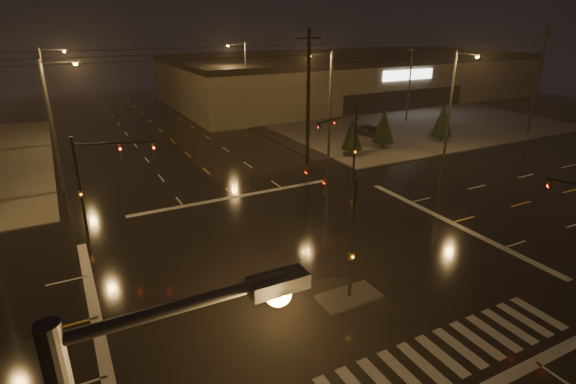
# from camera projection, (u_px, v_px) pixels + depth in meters

# --- Properties ---
(ground) EXTENTS (140.00, 140.00, 0.00)m
(ground) POSITION_uv_depth(u_px,v_px,m) (308.00, 261.00, 24.95)
(ground) COLOR black
(ground) RESTS_ON ground
(sidewalk_ne) EXTENTS (36.00, 36.00, 0.12)m
(sidewalk_ne) POSITION_uv_depth(u_px,v_px,m) (386.00, 116.00, 62.74)
(sidewalk_ne) COLOR #474540
(sidewalk_ne) RESTS_ON ground
(median_island) EXTENTS (3.00, 1.60, 0.15)m
(median_island) POSITION_uv_depth(u_px,v_px,m) (349.00, 297.00, 21.62)
(median_island) COLOR #474540
(median_island) RESTS_ON ground
(crosswalk) EXTENTS (15.00, 2.60, 0.01)m
(crosswalk) POSITION_uv_depth(u_px,v_px,m) (423.00, 364.00, 17.50)
(crosswalk) COLOR beige
(crosswalk) RESTS_ON ground
(stop_bar_far) EXTENTS (16.00, 0.50, 0.01)m
(stop_bar_far) POSITION_uv_depth(u_px,v_px,m) (235.00, 197.00, 34.06)
(stop_bar_far) COLOR beige
(stop_bar_far) RESTS_ON ground
(parking_lot) EXTENTS (50.00, 24.00, 0.08)m
(parking_lot) POSITION_uv_depth(u_px,v_px,m) (424.00, 115.00, 63.25)
(parking_lot) COLOR black
(parking_lot) RESTS_ON ground
(retail_building) EXTENTS (60.20, 28.30, 7.20)m
(retail_building) POSITION_uv_depth(u_px,v_px,m) (351.00, 75.00, 76.78)
(retail_building) COLOR brown
(retail_building) RESTS_ON ground
(signal_mast_median) EXTENTS (0.25, 4.59, 6.00)m
(signal_mast_median) POSITION_uv_depth(u_px,v_px,m) (341.00, 220.00, 21.07)
(signal_mast_median) COLOR black
(signal_mast_median) RESTS_ON ground
(signal_mast_ne) EXTENTS (4.84, 1.86, 6.00)m
(signal_mast_ne) POSITION_uv_depth(u_px,v_px,m) (348.00, 137.00, 36.09)
(signal_mast_ne) COLOR black
(signal_mast_ne) RESTS_ON ground
(signal_mast_nw) EXTENTS (4.84, 1.86, 6.00)m
(signal_mast_nw) POSITION_uv_depth(u_px,v_px,m) (95.00, 171.00, 27.88)
(signal_mast_nw) COLOR black
(signal_mast_nw) RESTS_ON ground
(streetlight_1) EXTENTS (2.77, 0.32, 10.00)m
(streetlight_1) POSITION_uv_depth(u_px,v_px,m) (55.00, 118.00, 32.94)
(streetlight_1) COLOR #38383A
(streetlight_1) RESTS_ON ground
(streetlight_2) EXTENTS (2.77, 0.32, 10.00)m
(streetlight_2) POSITION_uv_depth(u_px,v_px,m) (50.00, 90.00, 46.18)
(streetlight_2) COLOR #38383A
(streetlight_2) RESTS_ON ground
(streetlight_3) EXTENTS (2.77, 0.32, 10.00)m
(streetlight_3) POSITION_uv_depth(u_px,v_px,m) (327.00, 99.00, 40.96)
(streetlight_3) COLOR #38383A
(streetlight_3) RESTS_ON ground
(streetlight_4) EXTENTS (2.77, 0.32, 10.00)m
(streetlight_4) POSITION_uv_depth(u_px,v_px,m) (244.00, 77.00, 57.51)
(streetlight_4) COLOR #38383A
(streetlight_4) RESTS_ON ground
(streetlight_6) EXTENTS (0.32, 2.77, 10.00)m
(streetlight_6) POSITION_uv_depth(u_px,v_px,m) (454.00, 98.00, 41.65)
(streetlight_6) COLOR #38383A
(streetlight_6) RESTS_ON ground
(utility_pole_1) EXTENTS (2.20, 0.32, 12.00)m
(utility_pole_1) POSITION_uv_depth(u_px,v_px,m) (308.00, 102.00, 37.81)
(utility_pole_1) COLOR black
(utility_pole_1) RESTS_ON ground
(utility_pole_2) EXTENTS (2.20, 0.32, 12.00)m
(utility_pole_2) POSITION_uv_depth(u_px,v_px,m) (538.00, 81.00, 50.78)
(utility_pole_2) COLOR black
(utility_pole_2) RESTS_ON ground
(conifer_0) EXTENTS (2.05, 2.05, 3.90)m
(conifer_0) POSITION_uv_depth(u_px,v_px,m) (352.00, 133.00, 43.60)
(conifer_0) COLOR black
(conifer_0) RESTS_ON ground
(conifer_1) EXTENTS (2.22, 2.22, 4.17)m
(conifer_1) POSITION_uv_depth(u_px,v_px,m) (384.00, 126.00, 46.04)
(conifer_1) COLOR black
(conifer_1) RESTS_ON ground
(conifer_2) EXTENTS (2.23, 2.23, 4.19)m
(conifer_2) POSITION_uv_depth(u_px,v_px,m) (443.00, 120.00, 48.73)
(conifer_2) COLOR black
(conifer_2) RESTS_ON ground
(car_parked) EXTENTS (2.49, 4.31, 1.38)m
(car_parked) POSITION_uv_depth(u_px,v_px,m) (371.00, 131.00, 51.39)
(car_parked) COLOR black
(car_parked) RESTS_ON ground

